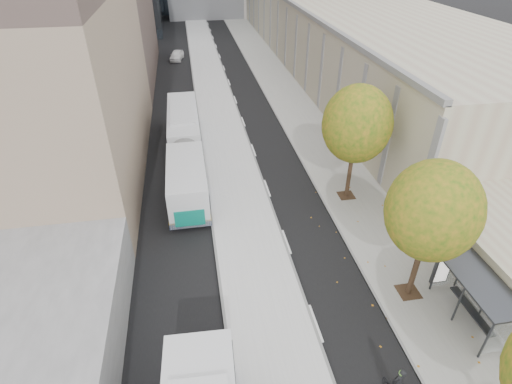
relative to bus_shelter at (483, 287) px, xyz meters
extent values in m
cube|color=#BBBBBB|center=(-9.56, 24.04, -2.11)|extent=(4.25, 150.00, 0.15)
cube|color=gray|center=(-1.56, 24.04, -2.15)|extent=(4.75, 150.00, 0.08)
cube|color=tan|center=(9.81, 53.04, 1.81)|extent=(18.00, 92.00, 8.00)
cube|color=#383A3F|center=(-0.19, 0.04, 0.37)|extent=(1.90, 4.40, 0.10)
cylinder|color=#383A3F|center=(-0.89, -1.96, -0.91)|extent=(0.10, 0.10, 2.40)
cube|color=silver|center=(0.53, 0.04, -0.86)|extent=(0.04, 4.00, 2.10)
cylinder|color=#312717|center=(-2.09, 2.04, -0.49)|extent=(0.28, 0.28, 3.24)
sphere|color=#1F5710|center=(-2.09, 2.04, 3.08)|extent=(4.20, 4.20, 4.20)
cylinder|color=#312717|center=(-2.09, 11.04, -0.42)|extent=(0.28, 0.28, 3.38)
sphere|color=#1F5710|center=(-2.09, 11.04, 3.29)|extent=(4.40, 4.40, 4.40)
cube|color=silver|center=(-12.98, 17.58, -0.75)|extent=(2.57, 17.33, 2.89)
cube|color=black|center=(-12.98, 17.58, -0.22)|extent=(2.63, 16.64, 1.00)
cube|color=#0A705F|center=(-12.98, 8.94, -1.08)|extent=(1.83, 0.07, 1.12)
imported|color=black|center=(-5.35, -3.01, -1.03)|extent=(0.63, 0.49, 1.52)
sphere|color=#548D33|center=(-5.35, -3.01, -0.46)|extent=(0.23, 0.23, 0.23)
imported|color=white|center=(-13.50, 48.01, -1.53)|extent=(2.29, 4.09, 1.32)
camera|label=1|loc=(-12.28, -10.68, 13.59)|focal=28.00mm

